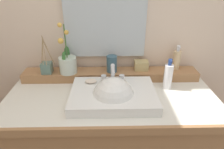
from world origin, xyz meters
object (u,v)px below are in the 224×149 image
(potted_plant, at_px, (68,62))
(soap_dispenser, at_px, (177,59))
(tumbler_cup, at_px, (112,64))
(trinket_box, at_px, (141,65))
(sink_basin, at_px, (113,96))
(reed_diffuser, at_px, (47,67))
(soap_bar, at_px, (91,81))
(lotion_bottle, at_px, (168,76))

(potted_plant, bearing_deg, soap_dispenser, 3.29)
(tumbler_cup, height_order, trinket_box, tumbler_cup)
(sink_basin, height_order, tumbler_cup, same)
(potted_plant, distance_m, reed_diffuser, 0.14)
(trinket_box, bearing_deg, soap_dispenser, 3.69)
(trinket_box, bearing_deg, soap_bar, -150.60)
(sink_basin, distance_m, tumbler_cup, 0.26)
(potted_plant, xyz_separation_m, reed_diffuser, (-0.14, -0.00, -0.03))
(soap_dispenser, height_order, reed_diffuser, reed_diffuser)
(potted_plant, xyz_separation_m, tumbler_cup, (0.29, 0.01, -0.02))
(tumbler_cup, relative_size, lotion_bottle, 0.57)
(reed_diffuser, bearing_deg, potted_plant, 1.35)
(soap_dispenser, bearing_deg, lotion_bottle, -121.31)
(tumbler_cup, distance_m, reed_diffuser, 0.42)
(sink_basin, bearing_deg, tumbler_cup, 90.76)
(sink_basin, distance_m, soap_dispenser, 0.53)
(tumbler_cup, xyz_separation_m, reed_diffuser, (-0.42, -0.01, -0.02))
(potted_plant, relative_size, trinket_box, 3.64)
(potted_plant, height_order, tumbler_cup, potted_plant)
(soap_bar, xyz_separation_m, lotion_bottle, (0.47, 0.03, 0.02))
(soap_dispenser, height_order, tumbler_cup, soap_dispenser)
(lotion_bottle, bearing_deg, reed_diffuser, 171.88)
(potted_plant, bearing_deg, soap_bar, -41.37)
(tumbler_cup, bearing_deg, sink_basin, -89.24)
(tumbler_cup, relative_size, reed_diffuser, 0.44)
(soap_bar, xyz_separation_m, soap_dispenser, (0.56, 0.18, 0.06))
(tumbler_cup, bearing_deg, soap_bar, -131.39)
(soap_bar, distance_m, soap_dispenser, 0.59)
(sink_basin, distance_m, reed_diffuser, 0.49)
(potted_plant, relative_size, tumbler_cup, 3.01)
(potted_plant, height_order, reed_diffuser, potted_plant)
(soap_bar, xyz_separation_m, potted_plant, (-0.16, 0.14, 0.06))
(reed_diffuser, distance_m, trinket_box, 0.62)
(reed_diffuser, relative_size, trinket_box, 2.77)
(tumbler_cup, xyz_separation_m, lotion_bottle, (0.34, -0.12, -0.03))
(soap_bar, relative_size, trinket_box, 0.77)
(soap_bar, relative_size, lotion_bottle, 0.36)
(soap_bar, distance_m, lotion_bottle, 0.47)
(reed_diffuser, bearing_deg, trinket_box, 3.36)
(potted_plant, bearing_deg, reed_diffuser, -178.65)
(soap_bar, relative_size, soap_dispenser, 0.42)
(sink_basin, bearing_deg, trinket_box, 54.51)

